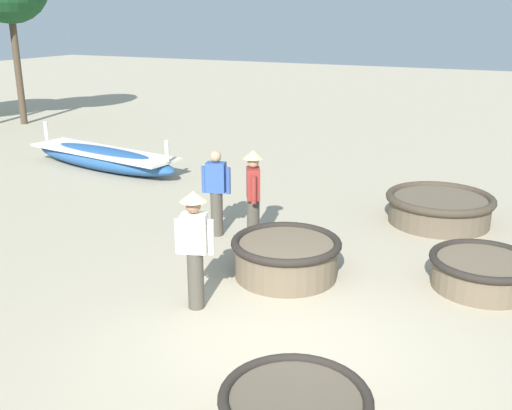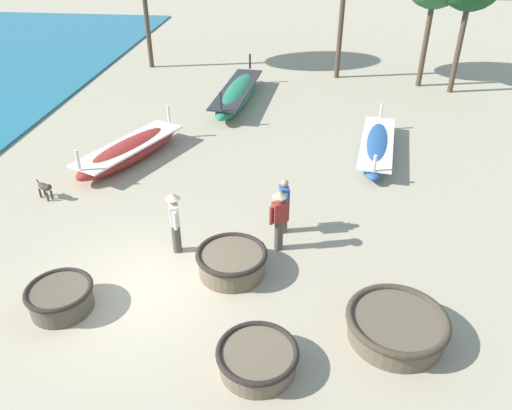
{
  "view_description": "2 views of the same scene",
  "coord_description": "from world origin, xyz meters",
  "px_view_note": "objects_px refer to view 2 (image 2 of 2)",
  "views": [
    {
      "loc": [
        -5.88,
        -2.42,
        3.86
      ],
      "look_at": [
        2.94,
        1.91,
        0.71
      ],
      "focal_mm": 42.0,
      "sensor_mm": 36.0,
      "label": 1
    },
    {
      "loc": [
        3.45,
        -8.24,
        7.57
      ],
      "look_at": [
        2.32,
        2.32,
        1.03
      ],
      "focal_mm": 35.0,
      "sensor_mm": 36.0,
      "label": 2
    }
  ],
  "objects_px": {
    "long_boat_white_hull": "(237,94)",
    "fisherman_by_coracle": "(284,205)",
    "fisherman_with_hat": "(279,217)",
    "dog": "(45,188)",
    "fisherman_crouching": "(175,219)",
    "coracle_nearest": "(61,297)",
    "coracle_far_left": "(396,325)",
    "coracle_weathered": "(232,261)",
    "long_boat_green_hull": "(130,150)",
    "long_boat_red_hull": "(377,146)",
    "coracle_center": "(257,358)"
  },
  "relations": [
    {
      "from": "coracle_center",
      "to": "long_boat_red_hull",
      "type": "relative_size",
      "value": 0.31
    },
    {
      "from": "long_boat_red_hull",
      "to": "fisherman_with_hat",
      "type": "height_order",
      "value": "fisherman_with_hat"
    },
    {
      "from": "long_boat_red_hull",
      "to": "fisherman_with_hat",
      "type": "bearing_deg",
      "value": -117.19
    },
    {
      "from": "coracle_far_left",
      "to": "fisherman_crouching",
      "type": "relative_size",
      "value": 1.23
    },
    {
      "from": "dog",
      "to": "fisherman_by_coracle",
      "type": "bearing_deg",
      "value": -7.78
    },
    {
      "from": "coracle_center",
      "to": "fisherman_with_hat",
      "type": "xyz_separation_m",
      "value": [
        0.14,
        3.82,
        0.69
      ]
    },
    {
      "from": "long_boat_green_hull",
      "to": "dog",
      "type": "bearing_deg",
      "value": -120.99
    },
    {
      "from": "long_boat_white_hull",
      "to": "dog",
      "type": "distance_m",
      "value": 9.75
    },
    {
      "from": "fisherman_by_coracle",
      "to": "fisherman_with_hat",
      "type": "bearing_deg",
      "value": -95.24
    },
    {
      "from": "long_boat_white_hull",
      "to": "coracle_nearest",
      "type": "bearing_deg",
      "value": -98.66
    },
    {
      "from": "long_boat_white_hull",
      "to": "coracle_weathered",
      "type": "bearing_deg",
      "value": -82.68
    },
    {
      "from": "coracle_far_left",
      "to": "fisherman_by_coracle",
      "type": "xyz_separation_m",
      "value": [
        -2.47,
        3.5,
        0.52
      ]
    },
    {
      "from": "coracle_center",
      "to": "dog",
      "type": "height_order",
      "value": "dog"
    },
    {
      "from": "coracle_nearest",
      "to": "long_boat_green_hull",
      "type": "height_order",
      "value": "long_boat_green_hull"
    },
    {
      "from": "coracle_nearest",
      "to": "fisherman_crouching",
      "type": "relative_size",
      "value": 0.85
    },
    {
      "from": "coracle_far_left",
      "to": "dog",
      "type": "relative_size",
      "value": 3.34
    },
    {
      "from": "long_boat_green_hull",
      "to": "fisherman_with_hat",
      "type": "xyz_separation_m",
      "value": [
        5.31,
        -4.47,
        0.6
      ]
    },
    {
      "from": "coracle_weathered",
      "to": "fisherman_with_hat",
      "type": "height_order",
      "value": "fisherman_with_hat"
    },
    {
      "from": "coracle_weathered",
      "to": "coracle_far_left",
      "type": "bearing_deg",
      "value": -25.07
    },
    {
      "from": "long_boat_green_hull",
      "to": "fisherman_crouching",
      "type": "bearing_deg",
      "value": -59.99
    },
    {
      "from": "fisherman_with_hat",
      "to": "fisherman_crouching",
      "type": "distance_m",
      "value": 2.54
    },
    {
      "from": "coracle_far_left",
      "to": "long_boat_red_hull",
      "type": "height_order",
      "value": "long_boat_red_hull"
    },
    {
      "from": "coracle_nearest",
      "to": "fisherman_with_hat",
      "type": "xyz_separation_m",
      "value": [
        4.49,
        2.65,
        0.65
      ]
    },
    {
      "from": "fisherman_by_coracle",
      "to": "long_boat_red_hull",
      "type": "bearing_deg",
      "value": 59.97
    },
    {
      "from": "coracle_far_left",
      "to": "fisherman_crouching",
      "type": "height_order",
      "value": "fisherman_crouching"
    },
    {
      "from": "coracle_nearest",
      "to": "coracle_far_left",
      "type": "relative_size",
      "value": 0.7
    },
    {
      "from": "coracle_nearest",
      "to": "coracle_far_left",
      "type": "distance_m",
      "value": 7.03
    },
    {
      "from": "long_boat_green_hull",
      "to": "dog",
      "type": "relative_size",
      "value": 7.71
    },
    {
      "from": "coracle_far_left",
      "to": "coracle_center",
      "type": "bearing_deg",
      "value": -157.91
    },
    {
      "from": "coracle_nearest",
      "to": "long_boat_white_hull",
      "type": "xyz_separation_m",
      "value": [
        1.99,
        13.05,
        0.08
      ]
    },
    {
      "from": "fisherman_with_hat",
      "to": "dog",
      "type": "xyz_separation_m",
      "value": [
        -6.95,
        1.73,
        -0.59
      ]
    },
    {
      "from": "coracle_nearest",
      "to": "long_boat_white_hull",
      "type": "distance_m",
      "value": 13.2
    },
    {
      "from": "coracle_far_left",
      "to": "fisherman_with_hat",
      "type": "distance_m",
      "value": 3.79
    },
    {
      "from": "coracle_center",
      "to": "long_boat_green_hull",
      "type": "bearing_deg",
      "value": 121.97
    },
    {
      "from": "coracle_far_left",
      "to": "long_boat_white_hull",
      "type": "distance_m",
      "value": 14.07
    },
    {
      "from": "fisherman_crouching",
      "to": "fisherman_by_coracle",
      "type": "xyz_separation_m",
      "value": [
        2.58,
        1.14,
        -0.12
      ]
    },
    {
      "from": "coracle_center",
      "to": "dog",
      "type": "distance_m",
      "value": 8.79
    },
    {
      "from": "long_boat_red_hull",
      "to": "fisherman_by_coracle",
      "type": "bearing_deg",
      "value": -120.03
    },
    {
      "from": "long_boat_red_hull",
      "to": "coracle_far_left",
      "type": "bearing_deg",
      "value": -92.97
    },
    {
      "from": "long_boat_white_hull",
      "to": "dog",
      "type": "height_order",
      "value": "long_boat_white_hull"
    },
    {
      "from": "coracle_nearest",
      "to": "fisherman_with_hat",
      "type": "distance_m",
      "value": 5.25
    },
    {
      "from": "coracle_nearest",
      "to": "coracle_weathered",
      "type": "height_order",
      "value": "coracle_weathered"
    },
    {
      "from": "coracle_weathered",
      "to": "fisherman_with_hat",
      "type": "relative_size",
      "value": 1.01
    },
    {
      "from": "fisherman_with_hat",
      "to": "fisherman_crouching",
      "type": "height_order",
      "value": "same"
    },
    {
      "from": "fisherman_by_coracle",
      "to": "coracle_far_left",
      "type": "bearing_deg",
      "value": -54.83
    },
    {
      "from": "coracle_far_left",
      "to": "fisherman_with_hat",
      "type": "relative_size",
      "value": 1.23
    },
    {
      "from": "long_boat_white_hull",
      "to": "fisherman_by_coracle",
      "type": "relative_size",
      "value": 3.84
    },
    {
      "from": "long_boat_red_hull",
      "to": "fisherman_crouching",
      "type": "height_order",
      "value": "fisherman_crouching"
    },
    {
      "from": "long_boat_white_hull",
      "to": "coracle_center",
      "type": "bearing_deg",
      "value": -80.56
    },
    {
      "from": "coracle_center",
      "to": "fisherman_with_hat",
      "type": "distance_m",
      "value": 3.88
    }
  ]
}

